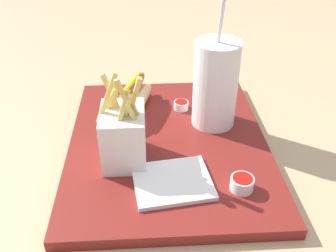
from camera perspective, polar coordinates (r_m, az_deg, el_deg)
ground_plane at (r=0.70m, az=0.00°, el=-4.05°), size 2.40×2.40×0.02m
food_tray at (r=0.69m, az=0.00°, el=-2.75°), size 0.44×0.35×0.02m
soda_cup at (r=0.70m, az=7.18°, el=6.29°), size 0.08×0.08×0.26m
fries_basket at (r=0.62m, az=-6.74°, el=-1.32°), size 0.09×0.08×0.17m
hot_dog_1 at (r=0.76m, az=-5.50°, el=4.12°), size 0.17×0.10×0.06m
ketchup_cup_1 at (r=0.77m, az=2.00°, el=3.22°), size 0.03×0.03×0.02m
ketchup_cup_2 at (r=0.59m, az=11.13°, el=-8.43°), size 0.04×0.04×0.02m
napkin_stack at (r=0.59m, az=1.09°, el=-8.38°), size 0.12×0.13×0.01m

